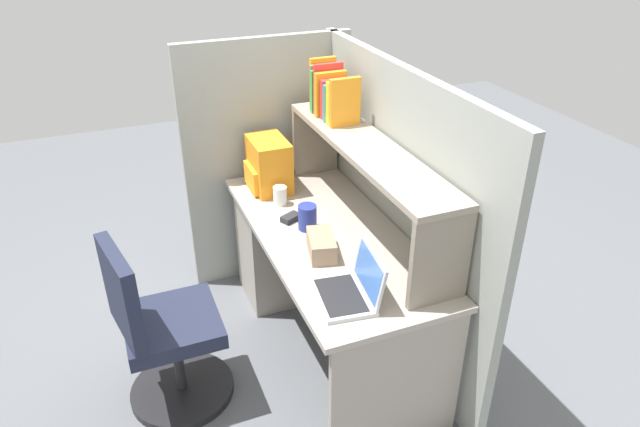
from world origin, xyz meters
name	(u,v)px	position (x,y,z in m)	size (l,w,h in m)	color
ground_plane	(328,341)	(0.00, 0.00, 0.00)	(8.00, 8.00, 0.00)	#595B60
desk	(303,248)	(-0.39, 0.00, 0.40)	(1.60, 0.70, 0.73)	#AAA093
cubicle_partition_rear	(395,211)	(0.00, 0.38, 0.78)	(1.84, 0.05, 1.55)	#939991
cubicle_partition_left	(269,163)	(-0.85, -0.05, 0.78)	(0.05, 1.06, 1.55)	#939991
overhead_hutch	(367,163)	(0.00, 0.20, 1.08)	(1.44, 0.28, 0.45)	gray
reference_books_on_shelf	(332,94)	(-0.45, 0.20, 1.30)	(0.35, 0.18, 0.28)	orange
laptop	(352,288)	(0.54, -0.12, 0.78)	(0.34, 0.29, 0.22)	#B7BABF
backpack	(268,165)	(-0.60, -0.13, 0.88)	(0.30, 0.23, 0.30)	orange
computer_mouse	(291,218)	(-0.19, -0.14, 0.75)	(0.06, 0.10, 0.03)	#262628
paper_cup	(280,196)	(-0.38, -0.14, 0.78)	(0.08, 0.08, 0.11)	white
tissue_box	(321,245)	(0.18, -0.11, 0.78)	(0.22, 0.12, 0.10)	#9E7F60
snack_canister	(307,217)	(-0.08, -0.09, 0.80)	(0.10, 0.10, 0.13)	navy
office_chair	(163,338)	(0.09, -0.90, 0.39)	(0.52, 0.53, 0.93)	black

